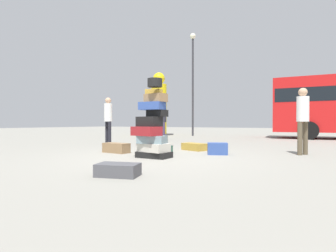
{
  "coord_description": "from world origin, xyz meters",
  "views": [
    {
      "loc": [
        3.45,
        -5.5,
        0.83
      ],
      "look_at": [
        0.04,
        0.51,
        0.74
      ],
      "focal_mm": 28.58,
      "sensor_mm": 36.0,
      "label": 1
    }
  ],
  "objects_px": {
    "suitcase_tower": "(152,126)",
    "lamp_post": "(193,70)",
    "person_tourist_with_camera": "(108,117)",
    "person_passerby_in_red": "(163,119)",
    "suitcase_teal_foreground_far": "(161,149)",
    "person_bearded_onlooker": "(303,115)",
    "suitcase_brown_right_side": "(116,148)",
    "suitcase_navy_white_trunk": "(217,149)",
    "suitcase_tan_left_side": "(194,147)",
    "yellow_dummy_statue": "(159,107)",
    "suitcase_charcoal_behind_tower": "(118,170)"
  },
  "relations": [
    {
      "from": "suitcase_charcoal_behind_tower",
      "to": "person_tourist_with_camera",
      "type": "distance_m",
      "value": 6.18
    },
    {
      "from": "person_tourist_with_camera",
      "to": "yellow_dummy_statue",
      "type": "xyz_separation_m",
      "value": [
        -2.49,
        7.71,
        0.81
      ]
    },
    {
      "from": "suitcase_navy_white_trunk",
      "to": "suitcase_teal_foreground_far",
      "type": "relative_size",
      "value": 0.93
    },
    {
      "from": "suitcase_charcoal_behind_tower",
      "to": "lamp_post",
      "type": "xyz_separation_m",
      "value": [
        -4.31,
        12.37,
        4.12
      ]
    },
    {
      "from": "suitcase_teal_foreground_far",
      "to": "person_bearded_onlooker",
      "type": "distance_m",
      "value": 3.81
    },
    {
      "from": "suitcase_tower",
      "to": "suitcase_navy_white_trunk",
      "type": "distance_m",
      "value": 1.85
    },
    {
      "from": "suitcase_brown_right_side",
      "to": "person_tourist_with_camera",
      "type": "height_order",
      "value": "person_tourist_with_camera"
    },
    {
      "from": "suitcase_navy_white_trunk",
      "to": "person_bearded_onlooker",
      "type": "bearing_deg",
      "value": 4.96
    },
    {
      "from": "person_bearded_onlooker",
      "to": "person_tourist_with_camera",
      "type": "distance_m",
      "value": 6.54
    },
    {
      "from": "suitcase_brown_right_side",
      "to": "suitcase_navy_white_trunk",
      "type": "bearing_deg",
      "value": 24.82
    },
    {
      "from": "suitcase_charcoal_behind_tower",
      "to": "yellow_dummy_statue",
      "type": "xyz_separation_m",
      "value": [
        -6.69,
        12.13,
        1.78
      ]
    },
    {
      "from": "suitcase_navy_white_trunk",
      "to": "suitcase_teal_foreground_far",
      "type": "height_order",
      "value": "suitcase_navy_white_trunk"
    },
    {
      "from": "suitcase_tan_left_side",
      "to": "person_passerby_in_red",
      "type": "relative_size",
      "value": 0.43
    },
    {
      "from": "person_tourist_with_camera",
      "to": "lamp_post",
      "type": "bearing_deg",
      "value": 110.82
    },
    {
      "from": "suitcase_tower",
      "to": "lamp_post",
      "type": "xyz_separation_m",
      "value": [
        -3.55,
        10.22,
        3.47
      ]
    },
    {
      "from": "suitcase_navy_white_trunk",
      "to": "yellow_dummy_statue",
      "type": "bearing_deg",
      "value": 106.03
    },
    {
      "from": "suitcase_navy_white_trunk",
      "to": "person_passerby_in_red",
      "type": "distance_m",
      "value": 5.97
    },
    {
      "from": "suitcase_tan_left_side",
      "to": "person_bearded_onlooker",
      "type": "height_order",
      "value": "person_bearded_onlooker"
    },
    {
      "from": "person_bearded_onlooker",
      "to": "suitcase_charcoal_behind_tower",
      "type": "bearing_deg",
      "value": 4.88
    },
    {
      "from": "suitcase_charcoal_behind_tower",
      "to": "person_bearded_onlooker",
      "type": "distance_m",
      "value": 5.15
    },
    {
      "from": "person_bearded_onlooker",
      "to": "yellow_dummy_statue",
      "type": "xyz_separation_m",
      "value": [
        -9.03,
        7.64,
        0.84
      ]
    },
    {
      "from": "suitcase_charcoal_behind_tower",
      "to": "lamp_post",
      "type": "height_order",
      "value": "lamp_post"
    },
    {
      "from": "yellow_dummy_statue",
      "to": "suitcase_teal_foreground_far",
      "type": "bearing_deg",
      "value": -58.19
    },
    {
      "from": "suitcase_navy_white_trunk",
      "to": "suitcase_brown_right_side",
      "type": "relative_size",
      "value": 0.66
    },
    {
      "from": "yellow_dummy_statue",
      "to": "suitcase_tan_left_side",
      "type": "bearing_deg",
      "value": -52.45
    },
    {
      "from": "suitcase_charcoal_behind_tower",
      "to": "suitcase_brown_right_side",
      "type": "xyz_separation_m",
      "value": [
        -2.18,
        2.5,
        0.04
      ]
    },
    {
      "from": "suitcase_teal_foreground_far",
      "to": "lamp_post",
      "type": "xyz_separation_m",
      "value": [
        -3.23,
        9.29,
        4.11
      ]
    },
    {
      "from": "person_bearded_onlooker",
      "to": "person_tourist_with_camera",
      "type": "relative_size",
      "value": 0.97
    },
    {
      "from": "suitcase_teal_foreground_far",
      "to": "person_passerby_in_red",
      "type": "bearing_deg",
      "value": 112.51
    },
    {
      "from": "suitcase_tan_left_side",
      "to": "yellow_dummy_statue",
      "type": "relative_size",
      "value": 0.18
    },
    {
      "from": "suitcase_tan_left_side",
      "to": "person_passerby_in_red",
      "type": "xyz_separation_m",
      "value": [
        -3.15,
        3.5,
        0.93
      ]
    },
    {
      "from": "suitcase_tower",
      "to": "suitcase_brown_right_side",
      "type": "xyz_separation_m",
      "value": [
        -1.41,
        0.35,
        -0.61
      ]
    },
    {
      "from": "suitcase_brown_right_side",
      "to": "suitcase_tan_left_side",
      "type": "height_order",
      "value": "suitcase_brown_right_side"
    },
    {
      "from": "suitcase_tower",
      "to": "yellow_dummy_statue",
      "type": "distance_m",
      "value": 11.67
    },
    {
      "from": "person_passerby_in_red",
      "to": "person_tourist_with_camera",
      "type": "bearing_deg",
      "value": -59.46
    },
    {
      "from": "suitcase_charcoal_behind_tower",
      "to": "person_tourist_with_camera",
      "type": "relative_size",
      "value": 0.36
    },
    {
      "from": "yellow_dummy_statue",
      "to": "person_passerby_in_red",
      "type": "bearing_deg",
      "value": -56.37
    },
    {
      "from": "suitcase_charcoal_behind_tower",
      "to": "suitcase_tan_left_side",
      "type": "height_order",
      "value": "suitcase_tan_left_side"
    },
    {
      "from": "person_bearded_onlooker",
      "to": "person_tourist_with_camera",
      "type": "height_order",
      "value": "person_tourist_with_camera"
    },
    {
      "from": "lamp_post",
      "to": "person_tourist_with_camera",
      "type": "bearing_deg",
      "value": -89.24
    },
    {
      "from": "person_passerby_in_red",
      "to": "lamp_post",
      "type": "distance_m",
      "value": 5.7
    },
    {
      "from": "person_bearded_onlooker",
      "to": "person_passerby_in_red",
      "type": "relative_size",
      "value": 1.0
    },
    {
      "from": "person_bearded_onlooker",
      "to": "person_passerby_in_red",
      "type": "height_order",
      "value": "same"
    },
    {
      "from": "yellow_dummy_statue",
      "to": "person_tourist_with_camera",
      "type": "bearing_deg",
      "value": -72.13
    },
    {
      "from": "suitcase_navy_white_trunk",
      "to": "suitcase_charcoal_behind_tower",
      "type": "relative_size",
      "value": 0.79
    },
    {
      "from": "suitcase_navy_white_trunk",
      "to": "lamp_post",
      "type": "relative_size",
      "value": 0.08
    },
    {
      "from": "suitcase_navy_white_trunk",
      "to": "yellow_dummy_statue",
      "type": "height_order",
      "value": "yellow_dummy_statue"
    },
    {
      "from": "person_tourist_with_camera",
      "to": "suitcase_tower",
      "type": "bearing_deg",
      "value": -13.39
    },
    {
      "from": "person_bearded_onlooker",
      "to": "person_tourist_with_camera",
      "type": "xyz_separation_m",
      "value": [
        -6.54,
        -0.07,
        0.03
      ]
    },
    {
      "from": "suitcase_tan_left_side",
      "to": "person_bearded_onlooker",
      "type": "distance_m",
      "value": 3.07
    }
  ]
}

